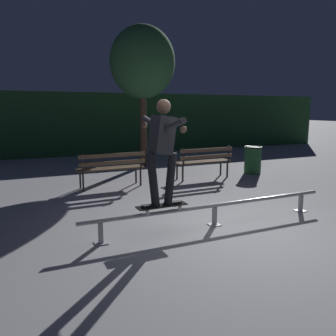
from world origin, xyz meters
TOP-DOWN VIEW (x-y plane):
  - ground_plane at (0.00, 0.00)m, footprint 90.00×90.00m
  - hedge_backdrop at (0.00, 10.26)m, footprint 24.00×1.20m
  - grind_rail at (-0.00, 0.27)m, footprint 4.39×0.18m
  - skateboard at (-0.93, 0.27)m, footprint 0.78×0.21m
  - skateboarder at (-0.93, 0.27)m, footprint 0.62×1.41m
  - park_bench_leftmost at (-0.80, 3.58)m, footprint 1.61×0.46m
  - park_bench_left_center at (1.76, 3.58)m, footprint 1.61×0.46m
  - tree_behind_benches at (1.01, 6.25)m, footprint 2.07×2.07m
  - trash_can at (3.44, 3.67)m, footprint 0.52×0.52m

SIDE VIEW (x-z plane):
  - ground_plane at x=0.00m, z-range 0.00..0.00m
  - grind_rail at x=0.00m, z-range 0.10..0.46m
  - trash_can at x=3.44m, z-range 0.01..0.81m
  - skateboard at x=-0.93m, z-range 0.39..0.48m
  - park_bench_leftmost at x=-0.80m, z-range 0.10..0.98m
  - park_bench_left_center at x=1.76m, z-range 0.10..0.98m
  - hedge_backdrop at x=0.00m, z-range 0.00..2.54m
  - skateboarder at x=-0.93m, z-range 0.59..2.15m
  - tree_behind_benches at x=1.01m, z-range 1.07..5.55m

